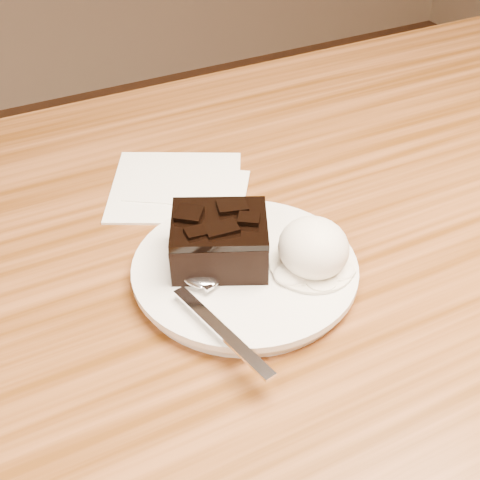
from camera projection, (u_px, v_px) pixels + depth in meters
name	position (u px, v px, depth m)	size (l,w,h in m)	color
dining_table	(300.00, 437.00, 0.94)	(1.20, 0.80, 0.75)	#4F2A0C
plate	(245.00, 272.00, 0.63)	(0.21, 0.21, 0.02)	beige
brownie	(220.00, 243.00, 0.62)	(0.09, 0.08, 0.04)	black
ice_cream_scoop	(313.00, 248.00, 0.61)	(0.06, 0.07, 0.05)	white
melt_puddle	(312.00, 266.00, 0.62)	(0.08, 0.08, 0.00)	white
spoon	(199.00, 275.00, 0.61)	(0.04, 0.19, 0.01)	silver
napkin	(176.00, 185.00, 0.76)	(0.15, 0.15, 0.01)	white
crumb_a	(243.00, 282.00, 0.61)	(0.01, 0.01, 0.00)	black
crumb_b	(326.00, 269.00, 0.62)	(0.01, 0.01, 0.00)	black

